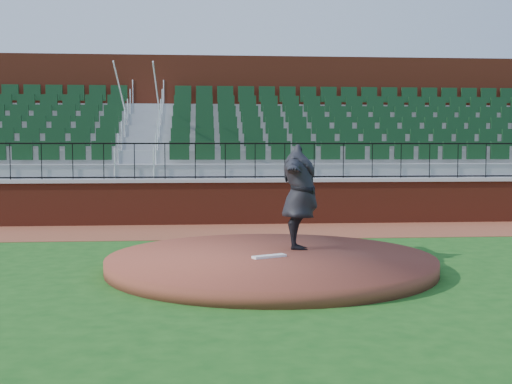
{
  "coord_description": "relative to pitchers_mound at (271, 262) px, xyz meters",
  "views": [
    {
      "loc": [
        -1.07,
        -11.56,
        2.22
      ],
      "look_at": [
        0.0,
        1.5,
        1.3
      ],
      "focal_mm": 45.82,
      "sensor_mm": 36.0,
      "label": 1
    }
  ],
  "objects": [
    {
      "name": "warning_track",
      "position": [
        -0.15,
        5.37,
        -0.12
      ],
      "size": [
        34.0,
        3.2,
        0.01
      ],
      "primitive_type": "cube",
      "color": "brown",
      "rests_on": "ground"
    },
    {
      "name": "concourse_wall",
      "position": [
        -0.15,
        12.49,
        2.62
      ],
      "size": [
        34.0,
        0.5,
        5.5
      ],
      "primitive_type": "cube",
      "color": "maroon",
      "rests_on": "ground"
    },
    {
      "name": "wall_cap",
      "position": [
        -0.15,
        6.97,
        1.12
      ],
      "size": [
        34.0,
        0.45,
        0.1
      ],
      "primitive_type": "cube",
      "color": "#B7B7B7",
      "rests_on": "field_wall"
    },
    {
      "name": "field_wall",
      "position": [
        -0.15,
        6.97,
        0.47
      ],
      "size": [
        34.0,
        0.35,
        1.2
      ],
      "primitive_type": "cube",
      "color": "maroon",
      "rests_on": "ground"
    },
    {
      "name": "wall_railing",
      "position": [
        -0.15,
        6.97,
        1.67
      ],
      "size": [
        34.0,
        0.05,
        1.0
      ],
      "primitive_type": null,
      "color": "black",
      "rests_on": "wall_cap"
    },
    {
      "name": "seating_stands",
      "position": [
        -0.15,
        9.69,
        2.18
      ],
      "size": [
        34.0,
        5.1,
        4.6
      ],
      "primitive_type": null,
      "color": "gray",
      "rests_on": "ground"
    },
    {
      "name": "pitchers_mound",
      "position": [
        0.0,
        0.0,
        0.0
      ],
      "size": [
        5.89,
        5.89,
        0.25
      ],
      "primitive_type": "cylinder",
      "color": "brown",
      "rests_on": "ground"
    },
    {
      "name": "ground",
      "position": [
        -0.15,
        -0.03,
        -0.12
      ],
      "size": [
        90.0,
        90.0,
        0.0
      ],
      "primitive_type": "plane",
      "color": "#1A4F16",
      "rests_on": "ground"
    },
    {
      "name": "pitcher",
      "position": [
        0.63,
        0.7,
        1.13
      ],
      "size": [
        1.09,
        2.55,
        2.01
      ],
      "primitive_type": "imported",
      "rotation": [
        0.0,
        0.0,
        1.4
      ],
      "color": "black",
      "rests_on": "pitchers_mound"
    },
    {
      "name": "pitching_rubber",
      "position": [
        -0.05,
        -0.19,
        0.15
      ],
      "size": [
        0.64,
        0.41,
        0.04
      ],
      "primitive_type": "cube",
      "rotation": [
        0.0,
        0.0,
        0.43
      ],
      "color": "white",
      "rests_on": "pitchers_mound"
    }
  ]
}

